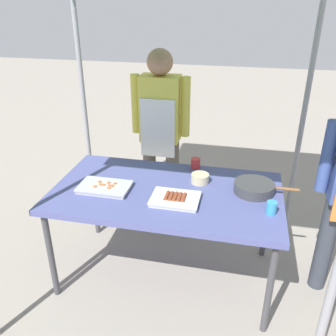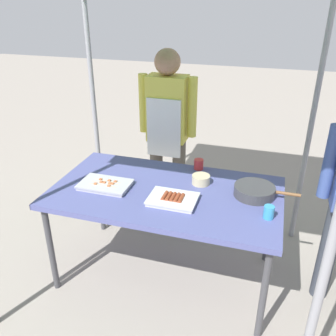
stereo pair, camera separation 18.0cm
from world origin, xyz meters
name	(u,v)px [view 1 (the left image)]	position (x,y,z in m)	size (l,w,h in m)	color
ground_plane	(167,272)	(0.00, 0.00, 0.00)	(18.00, 18.00, 0.00)	gray
stall_table	(166,197)	(0.00, 0.00, 0.70)	(1.60, 0.90, 0.75)	#4C518C
tray_grilled_sausages	(175,199)	(0.09, -0.13, 0.77)	(0.32, 0.24, 0.05)	silver
tray_meat_skewers	(105,187)	(-0.43, -0.08, 0.77)	(0.36, 0.23, 0.04)	#ADADB2
cooking_wok	(254,187)	(0.60, 0.11, 0.79)	(0.44, 0.28, 0.07)	#38383A
condiment_bowl	(200,178)	(0.21, 0.17, 0.78)	(0.13, 0.13, 0.07)	#BFB28C
drink_cup_near_edge	(271,208)	(0.71, -0.15, 0.79)	(0.07, 0.07, 0.08)	#338CBF
drink_cup_by_wok	(195,163)	(0.14, 0.40, 0.79)	(0.07, 0.07, 0.08)	red
vendor_woman	(160,125)	(-0.23, 0.78, 0.95)	(0.52, 0.23, 1.60)	#595147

